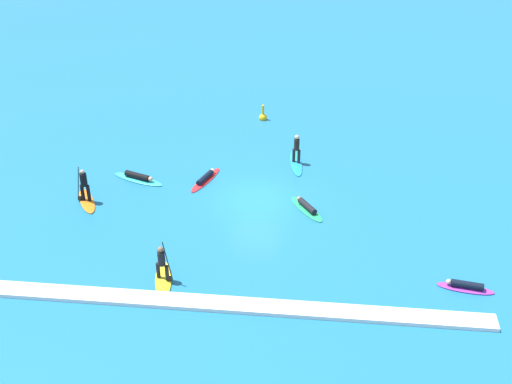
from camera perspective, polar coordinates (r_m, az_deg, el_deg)
name	(u,v)px	position (r m, az deg, el deg)	size (l,w,h in m)	color
ground_plane	(256,200)	(34.42, 0.00, -0.71)	(120.00, 120.00, 0.00)	#1E6B93
surfer_on_green_board	(307,207)	(33.67, 4.39, -1.32)	(2.09, 2.58, 0.40)	#23B266
surfer_on_yellow_board	(163,273)	(29.03, -8.06, -6.91)	(1.22, 2.66, 2.16)	yellow
surfer_on_red_board	(206,178)	(36.20, -4.38, 1.19)	(1.56, 2.95, 0.36)	red
surfer_on_teal_board	(138,178)	(36.70, -10.12, 1.23)	(3.12, 1.72, 0.42)	#33C6CC
surfer_on_purple_board	(466,286)	(29.87, 17.67, -7.77)	(2.47, 0.97, 0.40)	purple
surfer_on_orange_board	(85,193)	(35.13, -14.52, -0.07)	(1.82, 2.59, 2.04)	orange
surfer_on_blue_board	(296,156)	(37.71, 3.50, 3.10)	(1.09, 3.19, 1.80)	#1E8CD1
marker_buoy	(263,117)	(43.05, 0.61, 6.51)	(0.51, 0.51, 1.13)	yellow
wave_crest	(235,305)	(27.67, -1.80, -9.74)	(21.15, 0.90, 0.18)	white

